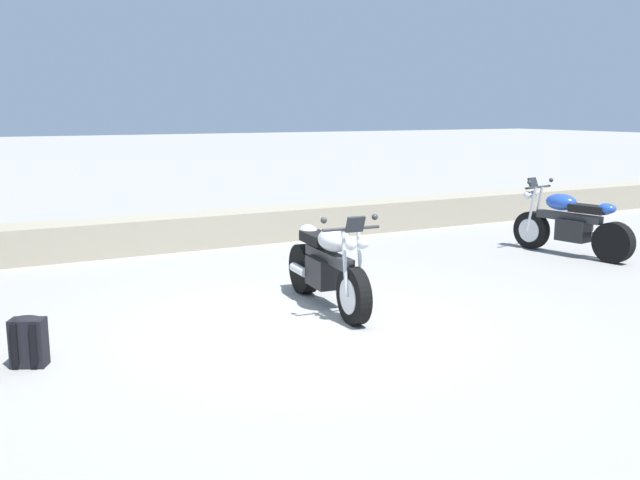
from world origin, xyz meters
TOP-DOWN VIEW (x-y plane):
  - ground_plane at (0.00, 0.00)m, footprint 120.00×120.00m
  - stone_wall at (0.00, 4.80)m, footprint 36.00×0.80m
  - motorcycle_silver_centre at (0.57, 0.43)m, footprint 0.67×2.07m
  - motorcycle_blue_far_right at (5.40, 1.31)m, footprint 0.78×2.05m
  - rider_backpack at (-2.71, 0.01)m, footprint 0.35×0.33m

SIDE VIEW (x-z plane):
  - ground_plane at x=0.00m, z-range 0.00..0.00m
  - rider_backpack at x=-2.71m, z-range 0.01..0.48m
  - stone_wall at x=0.00m, z-range 0.00..0.55m
  - motorcycle_silver_centre at x=0.57m, z-range -0.10..1.07m
  - motorcycle_blue_far_right at x=5.40m, z-range -0.10..1.07m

